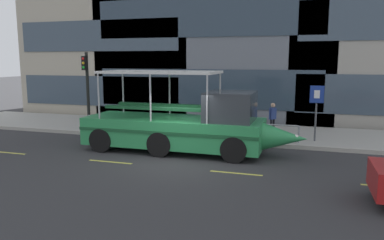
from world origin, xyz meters
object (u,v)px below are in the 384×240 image
traffic_light_pole (87,83)px  pedestrian_near_bow (273,116)px  parking_sign (316,104)px  duck_tour_boat (186,126)px

traffic_light_pole → pedestrian_near_bow: (9.50, 1.16, -1.48)m
traffic_light_pole → pedestrian_near_bow: traffic_light_pole is taller
parking_sign → pedestrian_near_bow: bearing=156.6°
parking_sign → duck_tour_boat: bearing=-150.8°
traffic_light_pole → duck_tour_boat: 6.99m
duck_tour_boat → pedestrian_near_bow: bearing=49.5°
duck_tour_boat → pedestrian_near_bow: duck_tour_boat is taller
traffic_light_pole → parking_sign: bearing=1.5°
pedestrian_near_bow → traffic_light_pole: bearing=-173.1°
parking_sign → traffic_light_pole: bearing=-178.5°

